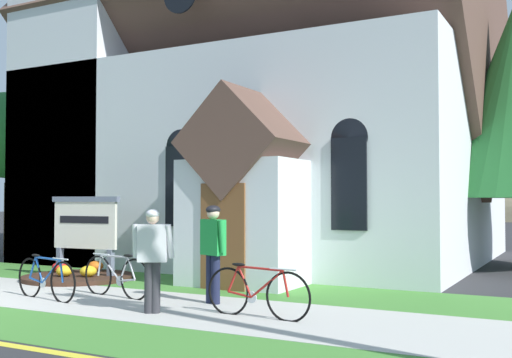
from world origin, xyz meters
name	(u,v)px	position (x,y,z in m)	size (l,w,h in m)	color
ground	(92,280)	(0.00, 4.00, 0.00)	(140.00, 140.00, 0.00)	#2B2B2D
sidewalk_slab	(64,296)	(1.21, 1.95, 0.01)	(32.00, 2.64, 0.01)	#B7B5AD
church_lawn	(148,281)	(1.21, 4.44, 0.00)	(24.00, 2.35, 0.01)	#427F33
church_building	(262,90)	(0.80, 10.60, 5.22)	(12.55, 12.61, 13.86)	silver
church_sign	(85,225)	(-0.28, 4.05, 1.19)	(1.83, 0.24, 1.85)	slate
flower_bed	(78,276)	(-0.31, 3.87, 0.08)	(2.43, 2.43, 0.34)	#382319
bicycle_black	(257,292)	(5.31, 1.79, 0.39)	(1.80, 0.15, 0.83)	black
bicycle_red	(116,276)	(2.13, 2.33, 0.39)	(1.74, 0.30, 0.81)	black
bicycle_green	(46,278)	(1.21, 1.52, 0.38)	(1.74, 0.36, 0.81)	black
cyclist_in_blue_jersey	(153,253)	(3.71, 1.34, 0.94)	(0.61, 0.39, 1.62)	#2D2D33
cyclist_in_white_jersey	(213,246)	(4.07, 2.54, 0.98)	(0.60, 0.44, 1.68)	#191E38
yard_deciduous_tree	(11,136)	(-6.59, 7.32, 3.82)	(3.80, 3.80, 5.22)	#3D2D1E
distant_hill	(425,215)	(-6.86, 66.67, 0.00)	(109.83, 41.25, 18.94)	#847A5B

